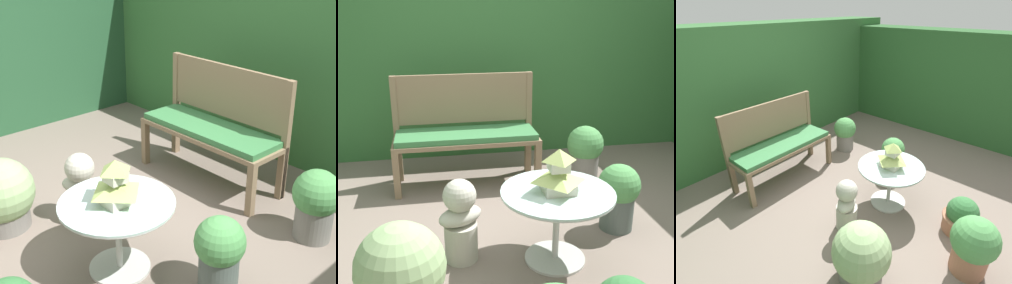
% 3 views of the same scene
% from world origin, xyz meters
% --- Properties ---
extents(ground, '(30.00, 30.00, 0.00)m').
position_xyz_m(ground, '(0.00, 0.00, 0.00)').
color(ground, '#75665B').
extents(foliage_hedge_back, '(6.40, 0.79, 1.94)m').
position_xyz_m(foliage_hedge_back, '(0.00, 2.30, 0.97)').
color(foliage_hedge_back, '#336633').
rests_on(foliage_hedge_back, ground).
extents(garden_bench, '(1.38, 0.47, 0.54)m').
position_xyz_m(garden_bench, '(-0.21, 1.08, 0.46)').
color(garden_bench, '#7F664C').
rests_on(garden_bench, ground).
extents(bench_backrest, '(1.38, 0.06, 1.06)m').
position_xyz_m(bench_backrest, '(-0.21, 1.29, 0.75)').
color(bench_backrest, '#7F664C').
rests_on(bench_backrest, ground).
extents(patio_table, '(0.77, 0.77, 0.53)m').
position_xyz_m(patio_table, '(0.27, -0.31, 0.42)').
color(patio_table, '#B7B7B2').
rests_on(patio_table, ground).
extents(pagoda_birdhouse, '(0.28, 0.28, 0.30)m').
position_xyz_m(pagoda_birdhouse, '(0.27, -0.31, 0.65)').
color(pagoda_birdhouse, beige).
rests_on(pagoda_birdhouse, patio_table).
extents(garden_bust, '(0.37, 0.31, 0.60)m').
position_xyz_m(garden_bust, '(-0.37, -0.19, 0.30)').
color(garden_bust, '#B7B2A3').
rests_on(garden_bust, ground).
extents(potted_plant_patio_mid, '(0.33, 0.33, 0.54)m').
position_xyz_m(potted_plant_patio_mid, '(0.87, 0.02, 0.29)').
color(potted_plant_patio_mid, '#4C5651').
rests_on(potted_plant_patio_mid, ground).
extents(potted_plant_bench_left, '(0.36, 0.36, 0.56)m').
position_xyz_m(potted_plant_bench_left, '(0.96, 0.98, 0.30)').
color(potted_plant_bench_left, slate).
rests_on(potted_plant_bench_left, ground).
extents(potted_plant_table_far, '(0.52, 0.52, 0.57)m').
position_xyz_m(potted_plant_table_far, '(-0.75, -0.67, 0.27)').
color(potted_plant_table_far, slate).
rests_on(potted_plant_table_far, ground).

